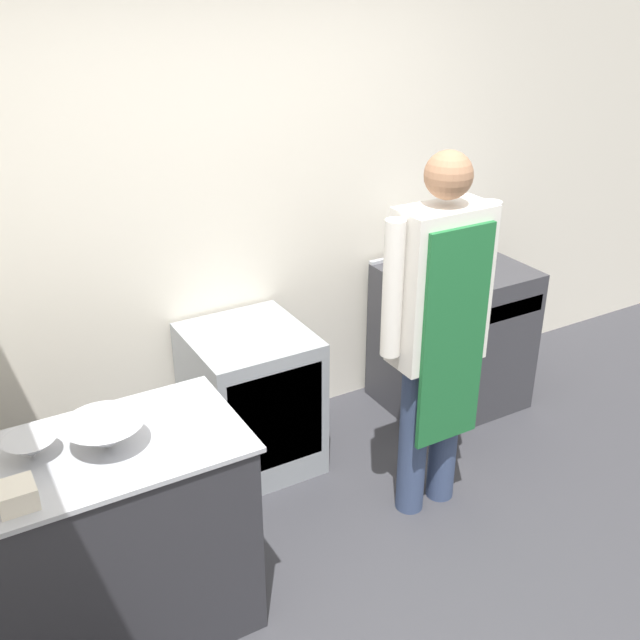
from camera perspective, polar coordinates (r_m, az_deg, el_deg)
ground_plane at (r=3.44m, az=7.35°, el=-21.54°), size 14.00×14.00×0.00m
wall_back at (r=4.01m, az=-6.53°, el=8.62°), size 8.00×0.05×2.70m
prep_counter at (r=3.17m, az=-15.43°, el=-16.09°), size 1.07×0.61×0.91m
stove at (r=4.63m, az=10.02°, el=-1.29°), size 0.81×0.67×0.91m
fridge_unit at (r=4.05m, az=-5.29°, el=-6.03°), size 0.61×0.64×0.78m
person_cook at (r=3.46m, az=9.03°, el=-0.08°), size 0.61×0.24×1.81m
mixing_bowl at (r=2.85m, az=-16.05°, el=-8.42°), size 0.30×0.30×0.11m
small_bowl at (r=2.90m, az=-21.18°, el=-9.04°), size 0.19×0.19×0.08m
plastic_tub at (r=2.69m, az=-22.10°, el=-12.29°), size 0.12×0.12×0.08m
stock_pot at (r=4.38m, az=7.78°, el=5.51°), size 0.29×0.29×0.23m
sauce_pot at (r=4.60m, az=11.16°, el=5.66°), size 0.23×0.23×0.14m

